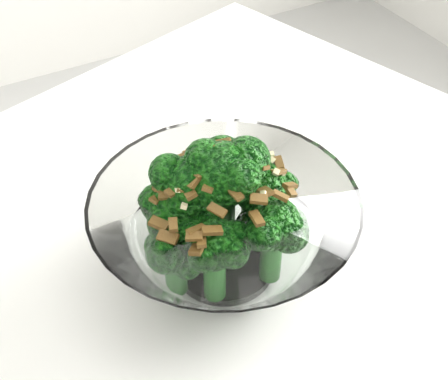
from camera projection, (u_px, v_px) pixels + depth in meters
broccoli_dish at (223, 227)px, 0.50m from camera, size 0.21×0.21×0.13m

